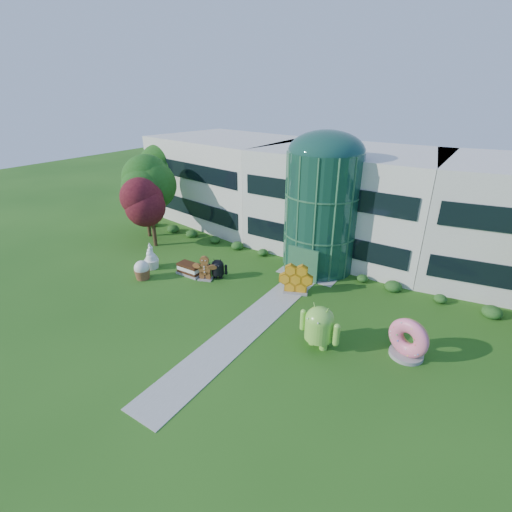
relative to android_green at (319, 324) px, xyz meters
The scene contains 14 objects.
ground 5.27m from the android_green, 159.43° to the right, with size 140.00×140.00×0.00m, color #215114.
building 17.18m from the android_green, 106.16° to the left, with size 46.00×15.00×9.30m, color beige, non-canonical shape.
atrium 11.74m from the android_green, 114.69° to the left, with size 6.00×6.00×9.80m, color #194738.
walkway 4.96m from the android_green, behind, with size 2.40×20.00×0.04m, color #9E9E93.
tree_red 21.05m from the android_green, 164.16° to the left, with size 4.00×4.00×6.00m, color #3F0C14, non-canonical shape.
trees_backdrop 12.46m from the android_green, 112.72° to the left, with size 52.00×8.00×8.40m, color #204F13, non-canonical shape.
android_green is the anchor object (origin of this frame).
android_black 11.25m from the android_green, 160.96° to the left, with size 1.67×1.12×1.90m, color black, non-canonical shape.
donut 5.11m from the android_green, 23.42° to the left, with size 2.41×1.16×2.51m, color #F15B86, non-canonical shape.
gingerbread 11.69m from the android_green, 165.68° to the left, with size 2.28×0.88×2.10m, color maroon, non-canonical shape.
ice_cream_sandwich 13.35m from the android_green, 167.56° to the left, with size 2.22×1.11×0.99m, color black, non-canonical shape.
honeycomb 6.53m from the android_green, 129.73° to the left, with size 2.73×0.98×2.15m, color orange, non-canonical shape.
froyo 16.73m from the android_green, behind, with size 1.36×1.36×2.33m, color white, non-canonical shape.
cupcake 15.74m from the android_green, behind, with size 1.32×1.32×1.59m, color white, non-canonical shape.
Camera 1 is at (11.58, -15.52, 14.20)m, focal length 26.00 mm.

